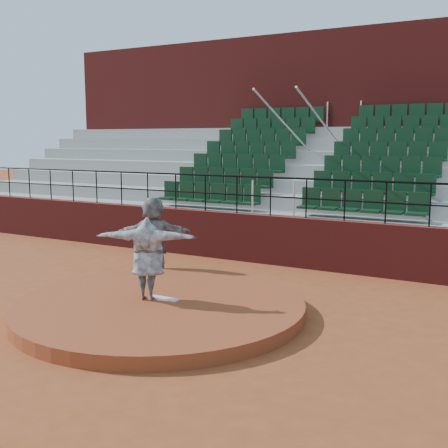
{
  "coord_description": "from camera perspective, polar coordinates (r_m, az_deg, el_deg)",
  "views": [
    {
      "loc": [
        6.11,
        -8.4,
        3.3
      ],
      "look_at": [
        0.0,
        2.5,
        1.4
      ],
      "focal_mm": 45.0,
      "sensor_mm": 36.0,
      "label": 1
    }
  ],
  "objects": [
    {
      "name": "seating_deck",
      "position": [
        18.2,
        9.51,
        2.67
      ],
      "size": [
        24.0,
        5.97,
        4.63
      ],
      "color": "#9B9B95",
      "rests_on": "ground"
    },
    {
      "name": "pitchers_mound",
      "position": [
        10.86,
        -6.53,
        -8.41
      ],
      "size": [
        5.5,
        5.5,
        0.25
      ],
      "primitive_type": "cylinder",
      "color": "#944021",
      "rests_on": "ground"
    },
    {
      "name": "pitcher",
      "position": [
        10.81,
        -7.76,
        -3.48
      ],
      "size": [
        2.02,
        1.16,
        1.59
      ],
      "primitive_type": "imported",
      "rotation": [
        0.0,
        0.0,
        3.49
      ],
      "color": "black",
      "rests_on": "pitchers_mound"
    },
    {
      "name": "fielder",
      "position": [
        13.69,
        -7.17,
        -1.2
      ],
      "size": [
        1.85,
        1.42,
        1.95
      ],
      "primitive_type": "imported",
      "rotation": [
        0.0,
        0.0,
        3.68
      ],
      "color": "black",
      "rests_on": "ground"
    },
    {
      "name": "boundary_wall",
      "position": [
        14.96,
        4.69,
        -1.58
      ],
      "size": [
        24.0,
        0.3,
        1.3
      ],
      "primitive_type": "cube",
      "color": "maroon",
      "rests_on": "ground"
    },
    {
      "name": "ground",
      "position": [
        10.9,
        -6.52,
        -9.04
      ],
      "size": [
        90.0,
        90.0,
        0.0
      ],
      "primitive_type": "plane",
      "color": "brown",
      "rests_on": "ground"
    },
    {
      "name": "wall_railing",
      "position": [
        14.78,
        4.75,
        3.69
      ],
      "size": [
        24.04,
        0.05,
        1.03
      ],
      "color": "black",
      "rests_on": "boundary_wall"
    },
    {
      "name": "press_box_facade",
      "position": [
        21.87,
        13.21,
        9.08
      ],
      "size": [
        24.0,
        3.0,
        7.1
      ],
      "primitive_type": "cube",
      "color": "maroon",
      "rests_on": "ground"
    },
    {
      "name": "pitching_rubber",
      "position": [
        10.93,
        -6.08,
        -7.52
      ],
      "size": [
        0.6,
        0.15,
        0.03
      ],
      "primitive_type": "cube",
      "color": "white",
      "rests_on": "pitchers_mound"
    }
  ]
}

